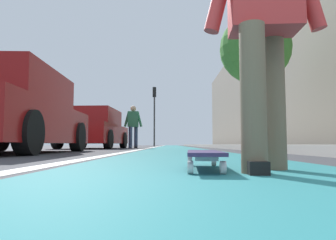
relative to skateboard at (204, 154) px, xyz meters
name	(u,v)px	position (x,y,z in m)	size (l,w,h in m)	color
ground_plane	(176,149)	(8.48, 0.01, -0.09)	(80.00, 80.00, 0.00)	#38383D
bike_lane_paint	(173,146)	(22.48, 0.01, -0.09)	(56.00, 1.90, 0.00)	#237075
lane_stripe_white	(157,147)	(18.48, 1.11, -0.09)	(52.00, 0.16, 0.01)	silver
sidewalk_curb	(230,146)	(16.48, -3.32, -0.02)	(52.00, 3.20, 0.15)	#9E9B93
building_facade	(257,88)	(20.48, -6.17, 4.23)	(40.00, 1.20, 8.65)	slate
skateboard	(204,154)	(0.00, 0.00, 0.00)	(0.85, 0.25, 0.11)	white
skater_person	(263,13)	(-0.15, -0.35, 0.84)	(0.45, 0.72, 1.64)	brown
parked_car_near	(10,114)	(3.58, 3.10, 0.62)	(4.25, 2.08, 1.48)	maroon
parked_car_mid	(94,130)	(9.87, 3.15, 0.63)	(4.34, 2.12, 1.49)	maroon
traffic_light	(154,106)	(22.76, 1.51, 3.18)	(0.33, 0.28, 4.78)	#2D2D2D
street_tree_mid	(255,49)	(9.22, -2.92, 3.56)	(2.59, 2.59, 4.98)	brown
pedestrian_distant	(133,124)	(10.38, 1.70, 0.88)	(0.48, 0.74, 1.71)	#384260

